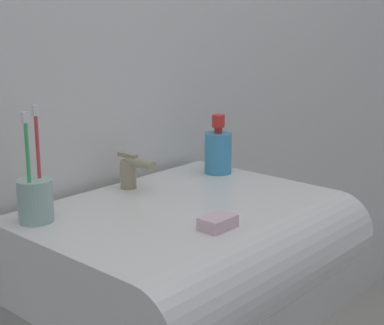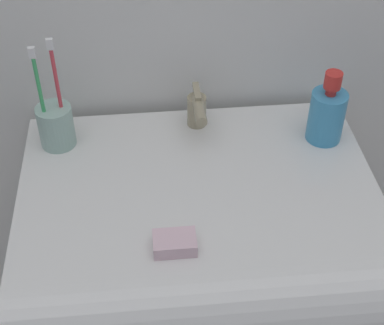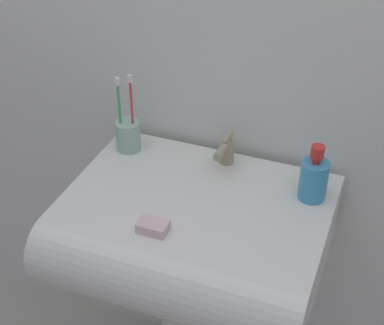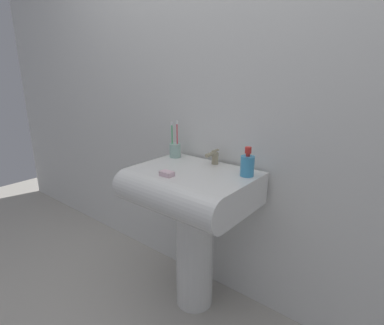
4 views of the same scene
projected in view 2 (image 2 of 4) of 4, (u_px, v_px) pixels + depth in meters
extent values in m
cube|color=white|center=(197.00, 212.00, 1.11)|extent=(0.64, 0.42, 0.17)
cylinder|color=white|center=(211.00, 306.00, 0.95)|extent=(0.64, 0.17, 0.17)
cylinder|color=tan|center=(197.00, 111.00, 1.16)|extent=(0.04, 0.04, 0.06)
cylinder|color=tan|center=(199.00, 110.00, 1.10)|extent=(0.02, 0.08, 0.02)
cube|color=tan|center=(197.00, 92.00, 1.13)|extent=(0.01, 0.06, 0.01)
cylinder|color=#99BFB2|center=(56.00, 126.00, 1.10)|extent=(0.07, 0.07, 0.08)
cylinder|color=#3FB266|center=(42.00, 101.00, 1.05)|extent=(0.01, 0.01, 0.18)
cube|color=white|center=(32.00, 53.00, 0.99)|extent=(0.01, 0.01, 0.02)
cylinder|color=#D83F4C|center=(59.00, 95.00, 1.06)|extent=(0.01, 0.01, 0.19)
cube|color=white|center=(50.00, 44.00, 1.00)|extent=(0.01, 0.01, 0.02)
cylinder|color=#3F99CC|center=(326.00, 116.00, 1.11)|extent=(0.07, 0.07, 0.10)
cylinder|color=red|center=(331.00, 91.00, 1.07)|extent=(0.02, 0.02, 0.01)
cylinder|color=red|center=(333.00, 80.00, 1.06)|extent=(0.03, 0.03, 0.03)
cube|color=silver|center=(175.00, 243.00, 0.93)|extent=(0.07, 0.05, 0.02)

